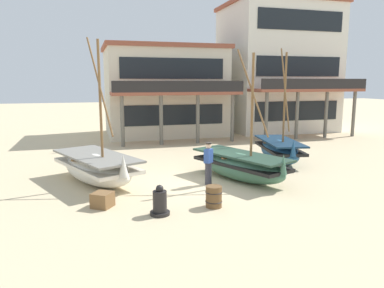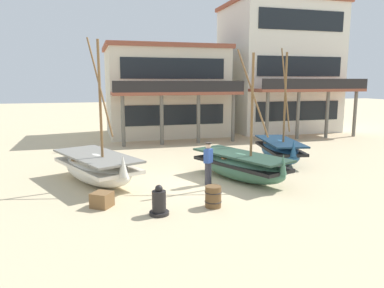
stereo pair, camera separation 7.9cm
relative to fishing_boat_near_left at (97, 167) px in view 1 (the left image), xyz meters
name	(u,v)px [view 1 (the left image)]	position (x,y,z in m)	size (l,w,h in m)	color
ground_plane	(199,182)	(3.93, -1.04, -0.64)	(120.00, 120.00, 0.00)	#CCB78E
fishing_boat_near_left	(97,167)	(0.00, 0.00, 0.00)	(3.50, 4.92, 5.68)	silver
fishing_boat_centre_large	(241,165)	(5.68, -1.19, -0.02)	(3.06, 4.69, 5.28)	#427056
fishing_boat_far_right	(279,150)	(8.94, 1.46, -0.02)	(2.25, 4.21, 5.61)	#23517A
fisherman_by_hull	(208,164)	(4.19, -1.45, 0.19)	(0.42, 0.40, 1.68)	#33333D
capstan_winch	(160,203)	(1.71, -4.20, -0.27)	(0.61, 0.61, 0.94)	black
wooden_barrel	(214,197)	(3.52, -4.01, -0.29)	(0.56, 0.56, 0.70)	brown
cargo_crate	(103,200)	(0.06, -3.02, -0.40)	(0.59, 0.59, 0.49)	brown
harbor_building_main	(164,91)	(5.47, 12.95, 2.66)	(8.86, 8.43, 6.59)	beige
harbor_building_annex	(277,68)	(15.02, 13.09, 4.45)	(8.60, 9.18, 10.18)	silver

